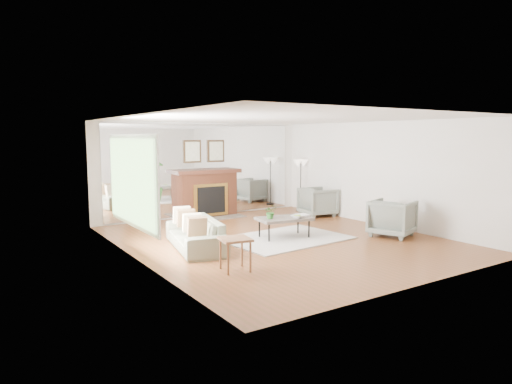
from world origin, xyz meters
TOP-DOWN VIEW (x-y plane):
  - ground at (0.00, 0.00)m, footprint 7.00×7.00m
  - wall_left at (-2.99, 0.00)m, footprint 0.02×7.00m
  - wall_right at (2.99, 0.00)m, footprint 0.02×7.00m
  - wall_back at (0.00, 3.49)m, footprint 6.00×0.02m
  - mirror_panel at (0.00, 3.47)m, footprint 5.40×0.04m
  - window_panel at (-2.96, 0.40)m, footprint 0.04×2.40m
  - fireplace at (0.00, 3.26)m, footprint 1.85×0.83m
  - area_rug at (0.13, -0.02)m, footprint 2.64×1.99m
  - coffee_table at (0.15, 0.04)m, footprint 1.21×0.82m
  - sofa at (-1.80, 0.26)m, footprint 1.16×2.09m
  - armchair_back at (2.57, 1.77)m, footprint 0.96×0.94m
  - armchair_front at (2.24, -1.04)m, footprint 1.11×1.09m
  - side_table at (-1.90, -1.41)m, footprint 0.54×0.54m
  - potted_ficus at (-1.77, 3.10)m, footprint 1.03×1.03m
  - floor_lamp at (2.70, 2.69)m, footprint 0.48×0.27m
  - tabletop_plant at (-0.17, 0.09)m, footprint 0.28×0.25m
  - fruit_bowl at (0.34, -0.17)m, footprint 0.32×0.32m
  - book at (0.55, 0.06)m, footprint 0.25×0.32m

SIDE VIEW (x-z plane):
  - ground at x=0.00m, z-range 0.00..0.00m
  - area_rug at x=0.13m, z-range 0.00..0.03m
  - sofa at x=-1.80m, z-range 0.00..0.58m
  - armchair_back at x=2.57m, z-range 0.00..0.77m
  - armchair_front at x=2.24m, z-range 0.00..0.79m
  - coffee_table at x=0.15m, z-range 0.19..0.63m
  - side_table at x=-1.90m, z-range 0.18..0.71m
  - book at x=0.55m, z-range 0.45..0.47m
  - fruit_bowl at x=0.34m, z-range 0.45..0.51m
  - tabletop_plant at x=-0.17m, z-range 0.45..0.74m
  - fireplace at x=0.00m, z-range -0.37..1.68m
  - potted_ficus at x=-1.77m, z-range 0.06..1.88m
  - wall_left at x=-2.99m, z-range 0.00..2.50m
  - wall_right at x=2.99m, z-range 0.00..2.50m
  - wall_back at x=0.00m, z-range 0.00..2.50m
  - mirror_panel at x=0.00m, z-range 0.05..2.45m
  - floor_lamp at x=2.70m, z-range 0.52..2.01m
  - window_panel at x=-2.96m, z-range 0.60..2.10m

